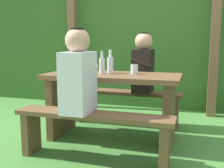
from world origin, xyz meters
TOP-DOWN VIEW (x-y plane):
  - ground_plane at (0.00, 0.00)m, footprint 12.00×12.00m
  - hedge_backdrop at (0.00, 1.85)m, footprint 6.40×0.66m
  - pergola_post_left at (-1.06, 1.29)m, footprint 0.12×0.12m
  - pergola_post_right at (1.06, 1.29)m, footprint 0.12×0.12m
  - picnic_table at (0.00, 0.00)m, footprint 1.40×0.64m
  - bench_near at (0.00, -0.56)m, footprint 1.40×0.24m
  - bench_far at (0.00, 0.56)m, footprint 1.40×0.24m
  - person_white_shirt at (-0.13, -0.56)m, footprint 0.25×0.35m
  - person_black_coat at (0.22, 0.56)m, footprint 0.25×0.35m
  - drinking_glass at (0.22, 0.08)m, footprint 0.08×0.08m
  - bottle_left at (-0.10, -0.02)m, footprint 0.06×0.06m
  - bottle_right at (-0.05, 0.09)m, footprint 0.07×0.07m

SIDE VIEW (x-z plane):
  - ground_plane at x=0.00m, z-range 0.00..0.00m
  - bench_near at x=0.00m, z-range 0.09..0.52m
  - bench_far at x=0.00m, z-range 0.09..0.52m
  - picnic_table at x=0.00m, z-range 0.13..0.83m
  - drinking_glass at x=0.22m, z-range 0.70..0.80m
  - person_white_shirt at x=-0.13m, z-range 0.40..1.12m
  - person_black_coat at x=0.22m, z-range 0.40..1.12m
  - bottle_left at x=-0.10m, z-range 0.68..0.92m
  - bottle_right at x=-0.05m, z-range 0.68..0.93m
  - hedge_backdrop at x=0.00m, z-range 0.00..1.92m
  - pergola_post_left at x=-1.06m, z-range 0.00..2.05m
  - pergola_post_right at x=1.06m, z-range 0.00..2.05m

